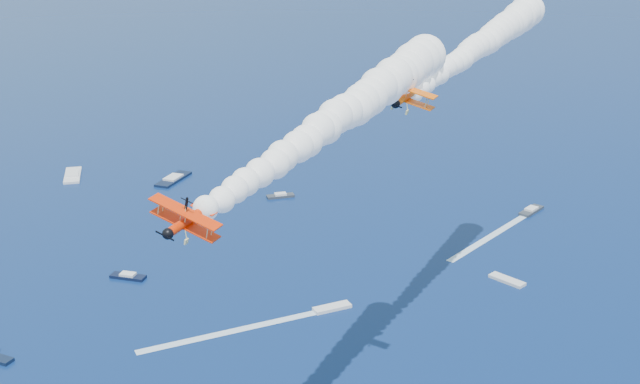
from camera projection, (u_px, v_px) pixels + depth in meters
biplane_lead at (406, 97)px, 119.05m from camera, size 12.20×13.29×8.07m
biplane_trail at (187, 221)px, 76.78m from camera, size 9.98×10.79×6.78m
smoke_trail_lead at (480, 45)px, 145.08m from camera, size 68.96×60.72×11.77m
smoke_trail_trail at (340, 116)px, 103.27m from camera, size 69.04×62.59×11.77m
spectator_boats at (63, 249)px, 201.62m from camera, size 233.63×183.10×0.70m
boat_wakes at (288, 334)px, 163.60m from camera, size 151.99×63.72×0.04m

